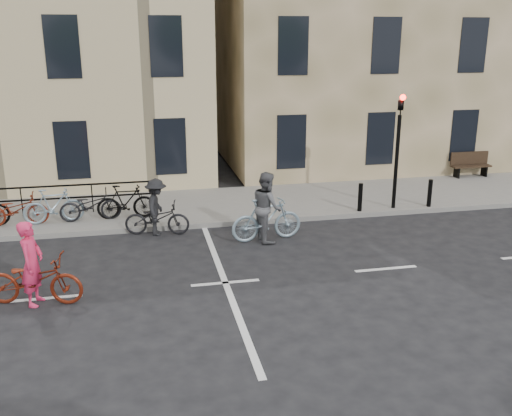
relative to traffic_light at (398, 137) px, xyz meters
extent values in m
plane|color=black|center=(-6.20, -4.34, -2.45)|extent=(120.00, 120.00, 0.00)
cube|color=slate|center=(-10.20, 1.66, -2.38)|extent=(46.00, 4.00, 0.15)
cube|color=#857650|center=(2.80, 8.66, 3.70)|extent=(14.00, 10.00, 12.00)
cylinder|color=black|center=(0.00, 0.01, -0.80)|extent=(0.12, 0.12, 3.00)
imported|color=black|center=(0.00, 0.01, 1.15)|extent=(0.15, 0.18, 0.90)
sphere|color=#FF0C05|center=(0.00, -0.11, 1.25)|extent=(0.18, 0.18, 0.18)
cylinder|color=black|center=(-1.20, -0.09, -1.85)|extent=(0.14, 0.14, 0.90)
cylinder|color=black|center=(1.20, -0.09, -1.85)|extent=(0.14, 0.14, 0.90)
cube|color=black|center=(4.20, 3.31, -2.10)|extent=(0.06, 0.38, 0.40)
cube|color=black|center=(5.40, 3.31, -2.10)|extent=(0.06, 0.38, 0.40)
cube|color=black|center=(4.80, 3.31, -1.87)|extent=(1.60, 0.40, 0.06)
cube|color=black|center=(4.80, 3.49, -1.58)|extent=(1.60, 0.06, 0.50)
cube|color=black|center=(-11.07, 1.56, -1.83)|extent=(7.25, 0.04, 0.95)
imported|color=maroon|center=(-11.60, 0.66, -1.83)|extent=(1.80, 0.63, 0.95)
imported|color=#7F97A6|center=(-10.55, 0.66, -1.78)|extent=(1.75, 0.49, 1.05)
imported|color=black|center=(-9.50, 0.66, -1.83)|extent=(1.80, 0.63, 0.95)
imported|color=black|center=(-8.45, 0.66, -1.78)|extent=(1.75, 0.49, 1.05)
imported|color=maroon|center=(-10.33, -4.54, -1.91)|extent=(2.19, 1.17, 1.09)
imported|color=#E62858|center=(-10.33, -4.54, -1.53)|extent=(0.58, 0.76, 1.85)
imported|color=#7F97A6|center=(-4.61, -1.71, -1.84)|extent=(2.08, 0.79, 1.22)
imported|color=#505155|center=(-4.61, -1.71, -1.47)|extent=(0.84, 1.03, 1.96)
imported|color=black|center=(-7.58, -0.60, -1.97)|extent=(1.94, 0.99, 0.97)
imported|color=black|center=(-7.58, -0.60, -1.63)|extent=(0.81, 1.16, 1.65)
camera|label=1|loc=(-8.01, -16.38, 3.06)|focal=40.00mm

